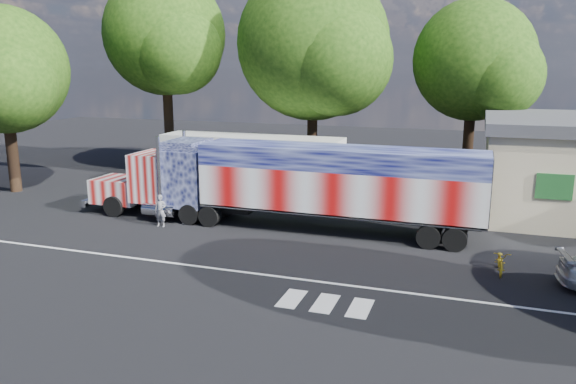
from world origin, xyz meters
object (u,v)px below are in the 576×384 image
(coach_bus, at_px, (251,162))
(tree_n_mid, at_px, (315,44))
(semi_truck, at_px, (288,182))
(tree_w_a, at_px, (4,71))
(bicycle, at_px, (501,261))
(tree_nw_a, at_px, (166,35))
(woman, at_px, (160,211))
(tree_ne_a, at_px, (476,61))

(coach_bus, relative_size, tree_n_mid, 0.83)
(semi_truck, distance_m, tree_w_a, 19.76)
(bicycle, bearing_deg, tree_nw_a, 146.17)
(tree_nw_a, bearing_deg, woman, -61.94)
(tree_ne_a, bearing_deg, semi_truck, -119.91)
(tree_ne_a, relative_size, tree_n_mid, 0.84)
(semi_truck, xyz_separation_m, woman, (-6.05, -1.95, -1.47))
(semi_truck, distance_m, coach_bus, 9.09)
(tree_nw_a, distance_m, tree_w_a, 11.01)
(semi_truck, relative_size, tree_ne_a, 1.71)
(woman, bearing_deg, tree_w_a, 156.08)
(woman, distance_m, tree_w_a, 15.07)
(bicycle, bearing_deg, woman, 173.41)
(tree_ne_a, bearing_deg, coach_bus, -153.35)
(semi_truck, xyz_separation_m, tree_w_a, (-18.95, 2.02, 5.25))
(woman, relative_size, tree_nw_a, 0.11)
(semi_truck, relative_size, bicycle, 11.68)
(woman, xyz_separation_m, tree_nw_a, (-6.85, 12.85, 9.14))
(woman, xyz_separation_m, tree_n_mid, (3.92, 13.79, 8.39))
(semi_truck, distance_m, tree_ne_a, 17.35)
(bicycle, distance_m, tree_w_a, 30.09)
(semi_truck, bearing_deg, tree_w_a, 173.93)
(tree_nw_a, height_order, tree_n_mid, tree_n_mid)
(woman, relative_size, tree_ne_a, 0.13)
(tree_n_mid, bearing_deg, woman, -105.87)
(semi_truck, xyz_separation_m, tree_n_mid, (-2.13, 11.84, 6.93))
(tree_w_a, bearing_deg, tree_n_mid, 30.30)
(semi_truck, height_order, tree_w_a, tree_w_a)
(coach_bus, xyz_separation_m, woman, (-0.98, -9.48, -0.98))
(tree_w_a, height_order, tree_ne_a, tree_ne_a)
(semi_truck, distance_m, tree_nw_a, 18.55)
(tree_n_mid, bearing_deg, tree_ne_a, 12.70)
(woman, height_order, tree_ne_a, tree_ne_a)
(semi_truck, bearing_deg, coach_bus, 123.98)
(coach_bus, height_order, tree_ne_a, tree_ne_a)
(woman, xyz_separation_m, tree_ne_a, (14.19, 16.11, 7.31))
(bicycle, relative_size, tree_w_a, 0.16)
(tree_nw_a, xyz_separation_m, tree_w_a, (-6.05, -8.88, -2.42))
(coach_bus, bearing_deg, tree_w_a, -158.34)
(semi_truck, height_order, tree_nw_a, tree_nw_a)
(tree_nw_a, relative_size, tree_ne_a, 1.18)
(tree_nw_a, bearing_deg, tree_ne_a, 8.81)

